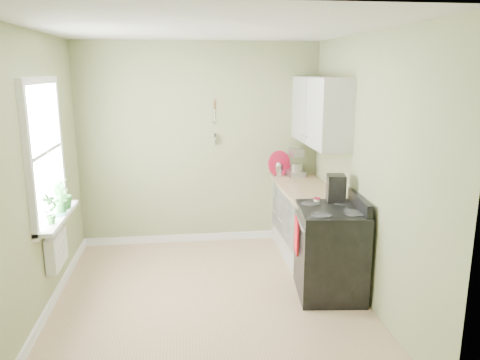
{
  "coord_description": "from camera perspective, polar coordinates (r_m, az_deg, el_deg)",
  "views": [
    {
      "loc": [
        -0.24,
        -4.42,
        2.33
      ],
      "look_at": [
        0.38,
        0.55,
        1.15
      ],
      "focal_mm": 35.0,
      "sensor_mm": 36.0,
      "label": 1
    }
  ],
  "objects": [
    {
      "name": "plant_c",
      "position": [
        5.27,
        -20.76,
        -1.53
      ],
      "size": [
        0.19,
        0.19,
        0.33
      ],
      "primitive_type": "imported",
      "rotation": [
        0.0,
        0.0,
        4.76
      ],
      "color": "#286427",
      "rests_on": "window_sill"
    },
    {
      "name": "plant_a",
      "position": [
        4.78,
        -22.18,
        -3.28
      ],
      "size": [
        0.17,
        0.19,
        0.3
      ],
      "primitive_type": "imported",
      "rotation": [
        0.0,
        0.0,
        1.05
      ],
      "color": "#286427",
      "rests_on": "window_sill"
    },
    {
      "name": "stand_mixer",
      "position": [
        6.47,
        6.69,
        2.14
      ],
      "size": [
        0.25,
        0.38,
        0.43
      ],
      "color": "#B2B2B7",
      "rests_on": "countertop"
    },
    {
      "name": "base_cabinets",
      "position": [
        5.94,
        8.29,
        -5.49
      ],
      "size": [
        0.6,
        1.6,
        0.87
      ],
      "primitive_type": "cube",
      "color": "silver",
      "rests_on": "floor"
    },
    {
      "name": "floor",
      "position": [
        5.01,
        -3.69,
        -14.66
      ],
      "size": [
        3.2,
        3.6,
        0.02
      ],
      "primitive_type": "cube",
      "color": "#A37F5A",
      "rests_on": "ground"
    },
    {
      "name": "window",
      "position": [
        4.97,
        -22.79,
        3.17
      ],
      "size": [
        0.06,
        1.14,
        1.44
      ],
      "color": "white",
      "rests_on": "wall_left"
    },
    {
      "name": "wall_left",
      "position": [
        4.73,
        -23.82,
        0.13
      ],
      "size": [
        0.02,
        3.6,
        2.7
      ],
      "primitive_type": "cube",
      "color": "#8F9565",
      "rests_on": "floor"
    },
    {
      "name": "jar",
      "position": [
        5.12,
        9.36,
        -2.58
      ],
      "size": [
        0.07,
        0.07,
        0.08
      ],
      "color": "beige",
      "rests_on": "countertop"
    },
    {
      "name": "wall_right",
      "position": [
        4.89,
        15.25,
        1.21
      ],
      "size": [
        0.02,
        3.6,
        2.7
      ],
      "primitive_type": "cube",
      "color": "#8F9565",
      "rests_on": "floor"
    },
    {
      "name": "stove",
      "position": [
        5.06,
        10.95,
        -8.47
      ],
      "size": [
        0.76,
        0.84,
        1.07
      ],
      "color": "black",
      "rests_on": "floor"
    },
    {
      "name": "radiator",
      "position": [
        5.16,
        -21.47,
        -7.9
      ],
      "size": [
        0.12,
        0.5,
        0.35
      ],
      "primitive_type": "cube",
      "color": "white",
      "rests_on": "wall_left"
    },
    {
      "name": "ceiling",
      "position": [
        4.44,
        -4.24,
        18.12
      ],
      "size": [
        3.2,
        3.6,
        0.02
      ],
      "primitive_type": "cube",
      "color": "white",
      "rests_on": "wall_back"
    },
    {
      "name": "coffee_maker",
      "position": [
        5.15,
        11.59,
        -1.25
      ],
      "size": [
        0.22,
        0.24,
        0.33
      ],
      "color": "black",
      "rests_on": "countertop"
    },
    {
      "name": "kettle",
      "position": [
        6.41,
        4.6,
        1.32
      ],
      "size": [
        0.2,
        0.11,
        0.2
      ],
      "color": "silver",
      "rests_on": "countertop"
    },
    {
      "name": "red_tray",
      "position": [
        6.4,
        4.8,
        2.01
      ],
      "size": [
        0.35,
        0.2,
        0.35
      ],
      "primitive_type": "cylinder",
      "rotation": [
        1.45,
        0.0,
        0.43
      ],
      "color": "red",
      "rests_on": "countertop"
    },
    {
      "name": "wall_back",
      "position": [
        6.31,
        -4.91,
        4.27
      ],
      "size": [
        3.2,
        0.02,
        2.7
      ],
      "primitive_type": "cube",
      "color": "#8F9565",
      "rests_on": "floor"
    },
    {
      "name": "upper_cabinets",
      "position": [
        5.78,
        9.7,
        8.3
      ],
      "size": [
        0.35,
        1.4,
        0.8
      ],
      "primitive_type": "cube",
      "color": "silver",
      "rests_on": "wall_right"
    },
    {
      "name": "wall_utensils",
      "position": [
        6.26,
        -3.1,
        6.21
      ],
      "size": [
        0.02,
        0.14,
        0.58
      ],
      "color": "tan",
      "rests_on": "wall_back"
    },
    {
      "name": "window_sill",
      "position": [
        5.1,
        -21.32,
        -4.23
      ],
      "size": [
        0.18,
        1.14,
        0.04
      ],
      "primitive_type": "cube",
      "color": "white",
      "rests_on": "wall_left"
    },
    {
      "name": "plant_b",
      "position": [
        5.13,
        -21.14,
        -2.14
      ],
      "size": [
        0.21,
        0.21,
        0.3
      ],
      "primitive_type": "imported",
      "rotation": [
        0.0,
        0.0,
        2.4
      ],
      "color": "#286427",
      "rests_on": "window_sill"
    },
    {
      "name": "countertop",
      "position": [
        5.81,
        8.34,
        -1.24
      ],
      "size": [
        0.64,
        1.6,
        0.04
      ],
      "primitive_type": "cube",
      "color": "tan",
      "rests_on": "base_cabinets"
    }
  ]
}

